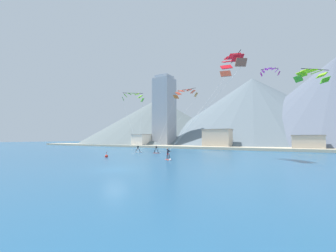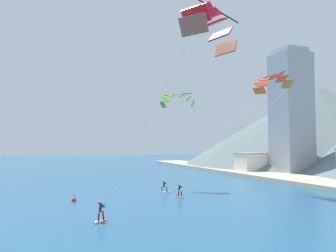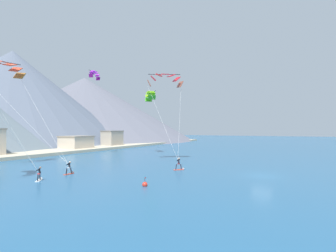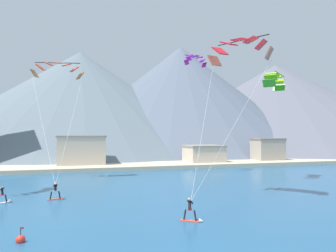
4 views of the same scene
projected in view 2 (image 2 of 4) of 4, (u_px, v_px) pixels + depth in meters
name	position (u px, v px, depth m)	size (l,w,h in m)	color
kitesurfer_near_lead	(100.00, 215.00, 27.51)	(1.63, 1.37, 1.83)	#E54C33
kitesurfer_near_trail	(181.00, 193.00, 40.50)	(1.77, 0.60, 1.76)	#E54C33
kitesurfer_mid_center	(166.00, 189.00, 44.79)	(1.61, 1.40, 1.68)	white
parafoil_kite_near_lead	(209.00, 26.00, 23.42)	(10.39, 9.28, 14.68)	#A7553D
parafoil_kite_near_trail	(271.00, 82.00, 46.71)	(7.16, 15.39, 15.24)	#A16629
parafoil_kite_mid_center	(177.00, 99.00, 51.60)	(7.05, 6.25, 13.39)	#45932F
race_marker_buoy	(74.00, 200.00, 37.79)	(0.56, 0.56, 1.02)	red
shore_building_promenade_mid	(252.00, 163.00, 75.47)	(5.58, 6.48, 4.76)	silver
highrise_tower	(291.00, 112.00, 71.98)	(7.00, 7.00, 27.85)	#999EA8
mountain_peak_central_summit	(318.00, 125.00, 104.21)	(86.67, 86.67, 25.56)	slate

